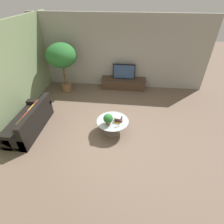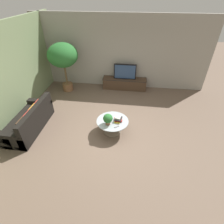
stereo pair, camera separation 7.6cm
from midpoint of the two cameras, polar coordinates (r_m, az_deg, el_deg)
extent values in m
plane|color=brown|center=(5.65, -0.57, -6.17)|extent=(24.00, 24.00, 0.00)
cube|color=#A39E93|center=(7.78, 2.86, 18.78)|extent=(7.40, 0.12, 3.00)
cube|color=gray|center=(6.25, -31.90, 8.95)|extent=(0.12, 7.40, 3.00)
cube|color=#473323|center=(7.93, 4.36, 9.25)|extent=(1.89, 0.48, 0.48)
cube|color=#2D2823|center=(7.83, 4.44, 10.75)|extent=(1.92, 0.50, 0.02)
cube|color=black|center=(7.70, 4.55, 13.02)|extent=(0.95, 0.08, 0.65)
cube|color=navy|center=(7.66, 4.53, 12.90)|extent=(0.87, 0.00, 0.59)
cube|color=black|center=(7.83, 4.45, 10.90)|extent=(0.29, 0.13, 0.02)
cylinder|color=#756656|center=(5.61, 0.56, -6.39)|extent=(0.54, 0.54, 0.02)
cylinder|color=#756656|center=(5.47, 0.57, -4.80)|extent=(0.10, 0.10, 0.43)
cylinder|color=#A8B2B7|center=(5.33, 0.58, -2.96)|extent=(0.98, 0.98, 0.02)
cube|color=black|center=(6.21, -25.17, -3.27)|extent=(0.84, 1.93, 0.42)
cube|color=black|center=(5.80, -23.35, -0.39)|extent=(0.16, 1.93, 0.42)
cube|color=black|center=(6.76, -21.93, 1.68)|extent=(0.84, 0.20, 0.54)
cube|color=black|center=(5.66, -29.40, -8.21)|extent=(0.84, 0.20, 0.54)
cube|color=#B23328|center=(6.26, -22.50, 1.98)|extent=(0.15, 0.34, 0.32)
cube|color=orange|center=(6.02, -23.88, 0.30)|extent=(0.14, 0.36, 0.33)
cube|color=#B23328|center=(5.80, -25.34, -1.59)|extent=(0.18, 0.36, 0.34)
cube|color=#422D1E|center=(5.59, -26.91, -3.64)|extent=(0.14, 0.36, 0.33)
cylinder|color=brown|center=(8.05, -13.95, 8.03)|extent=(0.44, 0.44, 0.32)
cylinder|color=brown|center=(7.82, -14.52, 11.54)|extent=(0.08, 0.08, 0.77)
ellipsoid|color=#286B2D|center=(7.52, -15.53, 17.48)|extent=(1.21, 1.21, 0.95)
cylinder|color=brown|center=(5.17, -0.88, -3.57)|extent=(0.14, 0.14, 0.09)
sphere|color=#286B2D|center=(5.07, -0.90, -2.13)|extent=(0.28, 0.28, 0.28)
cube|color=gold|center=(5.32, 2.29, -2.79)|extent=(0.20, 0.30, 0.03)
cube|color=#A32823|center=(5.31, 2.44, -2.51)|extent=(0.26, 0.23, 0.03)
cube|color=#2D4C84|center=(5.30, 2.39, -2.18)|extent=(0.18, 0.20, 0.03)
cube|color=#232326|center=(5.27, 2.54, -2.13)|extent=(0.23, 0.26, 0.03)
cube|color=beige|center=(5.26, 2.41, -1.72)|extent=(0.18, 0.20, 0.04)
cube|color=black|center=(5.41, -0.10, -1.98)|extent=(0.16, 0.11, 0.02)
cube|color=gray|center=(5.10, 2.01, -4.79)|extent=(0.15, 0.13, 0.02)
camera|label=1|loc=(0.04, -89.60, 0.29)|focal=28.00mm
camera|label=2|loc=(0.04, 90.40, -0.29)|focal=28.00mm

